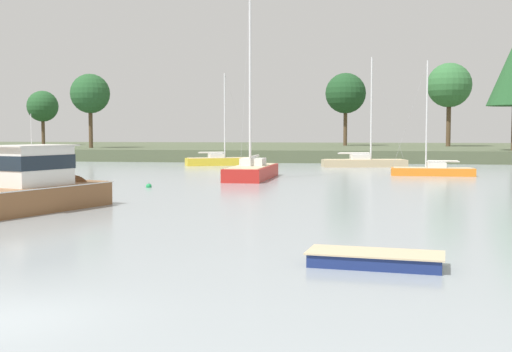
# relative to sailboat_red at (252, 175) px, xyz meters

# --- Properties ---
(ground_plane) EXTENTS (417.06, 417.06, 0.00)m
(ground_plane) POSITION_rel_sailboat_red_xyz_m (1.11, -40.31, -0.31)
(ground_plane) COLOR #939EA3
(far_shore_bank) EXTENTS (187.68, 57.58, 1.54)m
(far_shore_bank) POSITION_rel_sailboat_red_xyz_m (1.11, 55.33, 0.46)
(far_shore_bank) COLOR #4C563D
(far_shore_bank) RESTS_ON ground
(sailboat_red) EXTENTS (3.23, 9.99, 15.97)m
(sailboat_red) POSITION_rel_sailboat_red_xyz_m (0.00, 0.00, 0.00)
(sailboat_red) COLOR #B2231E
(sailboat_red) RESTS_ON ground
(cruiser_wood) EXTENTS (6.04, 10.40, 5.74)m
(cruiser_wood) POSITION_rel_sailboat_red_xyz_m (-6.98, -22.53, 0.47)
(cruiser_wood) COLOR brown
(cruiser_wood) RESTS_ON ground
(dinghy_navy) EXTENTS (4.05, 2.09, 0.58)m
(dinghy_navy) POSITION_rel_sailboat_red_xyz_m (8.86, -33.87, -0.16)
(dinghy_navy) COLOR navy
(dinghy_navy) RESTS_ON ground
(sailboat_yellow) EXTENTS (7.87, 4.97, 11.08)m
(sailboat_yellow) POSITION_rel_sailboat_red_xyz_m (-6.88, 20.08, -0.07)
(sailboat_yellow) COLOR gold
(sailboat_yellow) RESTS_ON ground
(sailboat_sand) EXTENTS (9.41, 4.23, 12.44)m
(sailboat_sand) POSITION_rel_sailboat_red_xyz_m (9.38, 19.40, -0.05)
(sailboat_sand) COLOR tan
(sailboat_sand) RESTS_ON ground
(sailboat_orange) EXTENTS (7.16, 2.17, 10.49)m
(sailboat_orange) POSITION_rel_sailboat_red_xyz_m (15.11, 5.93, -0.09)
(sailboat_orange) COLOR orange
(sailboat_orange) RESTS_ON ground
(mooring_buoy_green) EXTENTS (0.40, 0.40, 0.45)m
(mooring_buoy_green) POSITION_rel_sailboat_red_xyz_m (-5.78, -9.32, -0.24)
(mooring_buoy_green) COLOR #1E8C47
(mooring_buoy_green) RESTS_ON ground
(mooring_buoy_yellow) EXTENTS (0.44, 0.44, 0.50)m
(mooring_buoy_yellow) POSITION_rel_sailboat_red_xyz_m (-20.56, 1.73, -0.23)
(mooring_buoy_yellow) COLOR yellow
(mooring_buoy_yellow) RESTS_ON ground
(shore_tree_right) EXTENTS (5.29, 5.29, 9.28)m
(shore_tree_right) POSITION_rel_sailboat_red_xyz_m (-44.50, 52.69, 7.82)
(shore_tree_right) COLOR brown
(shore_tree_right) RESTS_ON far_shore_bank
(shore_tree_center) EXTENTS (6.85, 6.85, 12.90)m
(shore_tree_center) POSITION_rel_sailboat_red_xyz_m (22.80, 52.02, 10.64)
(shore_tree_center) COLOR brown
(shore_tree_center) RESTS_ON far_shore_bank
(shore_tree_center_right) EXTENTS (5.56, 5.56, 10.45)m
(shore_tree_center_right) POSITION_rel_sailboat_red_xyz_m (-28.67, 35.41, 8.85)
(shore_tree_center_right) COLOR brown
(shore_tree_center_right) RESTS_ON far_shore_bank
(shore_tree_center_left) EXTENTS (6.61, 6.61, 11.88)m
(shore_tree_center_left) POSITION_rel_sailboat_red_xyz_m (6.88, 55.53, 9.75)
(shore_tree_center_left) COLOR brown
(shore_tree_center_left) RESTS_ON far_shore_bank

